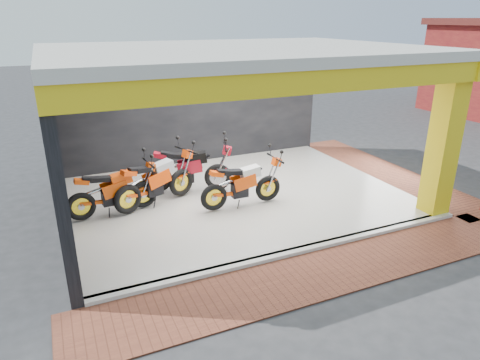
# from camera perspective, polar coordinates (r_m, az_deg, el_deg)

# --- Properties ---
(ground) EXTENTS (80.00, 80.00, 0.00)m
(ground) POSITION_cam_1_polar(r_m,az_deg,el_deg) (9.31, 4.68, -6.76)
(ground) COLOR #2D2D30
(ground) RESTS_ON ground
(showroom_floor) EXTENTS (8.00, 6.00, 0.10)m
(showroom_floor) POSITION_cam_1_polar(r_m,az_deg,el_deg) (10.92, -0.32, -2.10)
(showroom_floor) COLOR white
(showroom_floor) RESTS_ON ground
(showroom_ceiling) EXTENTS (8.40, 6.40, 0.20)m
(showroom_ceiling) POSITION_cam_1_polar(r_m,az_deg,el_deg) (10.08, -0.36, 16.83)
(showroom_ceiling) COLOR beige
(showroom_ceiling) RESTS_ON corner_column
(back_wall) EXTENTS (8.20, 0.20, 3.50)m
(back_wall) POSITION_cam_1_polar(r_m,az_deg,el_deg) (13.20, -5.83, 9.56)
(back_wall) COLOR black
(back_wall) RESTS_ON ground
(left_wall) EXTENTS (0.20, 6.20, 3.50)m
(left_wall) POSITION_cam_1_polar(r_m,az_deg,el_deg) (9.55, -23.52, 3.57)
(left_wall) COLOR black
(left_wall) RESTS_ON ground
(corner_column) EXTENTS (0.50, 0.50, 3.50)m
(corner_column) POSITION_cam_1_polar(r_m,az_deg,el_deg) (10.44, 25.54, 4.61)
(corner_column) COLOR gold
(corner_column) RESTS_ON ground
(header_beam_front) EXTENTS (8.40, 0.30, 0.40)m
(header_beam_front) POSITION_cam_1_polar(r_m,az_deg,el_deg) (7.47, 9.17, 12.87)
(header_beam_front) COLOR gold
(header_beam_front) RESTS_ON corner_column
(header_beam_right) EXTENTS (0.30, 6.40, 0.40)m
(header_beam_right) POSITION_cam_1_polar(r_m,az_deg,el_deg) (12.27, 17.67, 15.20)
(header_beam_right) COLOR gold
(header_beam_right) RESTS_ON corner_column
(floor_kerb) EXTENTS (8.00, 0.20, 0.10)m
(floor_kerb) POSITION_cam_1_polar(r_m,az_deg,el_deg) (8.52, 7.99, -9.32)
(floor_kerb) COLOR white
(floor_kerb) RESTS_ON ground
(paver_front) EXTENTS (9.00, 1.40, 0.03)m
(paver_front) POSITION_cam_1_polar(r_m,az_deg,el_deg) (7.99, 10.97, -12.03)
(paver_front) COLOR brown
(paver_front) RESTS_ON ground
(paver_right) EXTENTS (1.40, 7.00, 0.03)m
(paver_right) POSITION_cam_1_polar(r_m,az_deg,el_deg) (13.46, 18.73, 1.11)
(paver_right) COLOR brown
(paver_right) RESTS_ON ground
(moto_hero) EXTENTS (2.15, 0.81, 1.31)m
(moto_hero) POSITION_cam_1_polar(r_m,az_deg,el_deg) (10.24, 3.77, 0.50)
(moto_hero) COLOR #F84A0A
(moto_hero) RESTS_ON showroom_floor
(moto_row_a) EXTENTS (2.46, 1.60, 1.41)m
(moto_row_a) POSITION_cam_1_polar(r_m,az_deg,el_deg) (10.60, -7.94, 1.35)
(moto_row_a) COLOR #FF480A
(moto_row_a) RESTS_ON showroom_floor
(moto_row_b) EXTENTS (2.50, 1.59, 1.43)m
(moto_row_b) POSITION_cam_1_polar(r_m,az_deg,el_deg) (10.87, -2.98, 2.10)
(moto_row_b) COLOR #B01223
(moto_row_b) RESTS_ON showroom_floor
(moto_row_c) EXTENTS (2.22, 0.99, 1.32)m
(moto_row_c) POSITION_cam_1_polar(r_m,az_deg,el_deg) (10.11, -12.89, -0.25)
(moto_row_c) COLOR #DC4509
(moto_row_c) RESTS_ON showroom_floor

